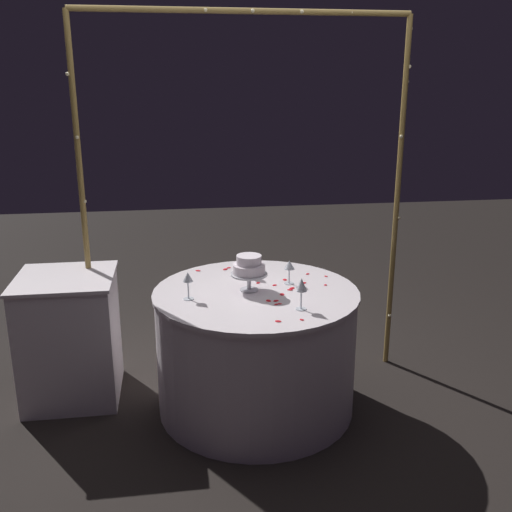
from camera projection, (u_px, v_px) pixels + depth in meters
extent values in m
plane|color=black|center=(256.00, 405.00, 3.68)|extent=(12.00, 12.00, 0.00)
cylinder|color=olive|center=(83.00, 212.00, 3.63)|extent=(0.04, 0.04, 2.37)
cylinder|color=olive|center=(397.00, 203.00, 3.91)|extent=(0.04, 0.04, 2.37)
cylinder|color=olive|center=(245.00, 11.00, 3.43)|extent=(2.06, 0.04, 0.04)
sphere|color=#F9EAB2|center=(85.00, 201.00, 3.61)|extent=(0.02, 0.02, 0.02)
sphere|color=#F9EAB2|center=(411.00, 29.00, 3.61)|extent=(0.02, 0.02, 0.02)
sphere|color=#F9EAB2|center=(103.00, 8.00, 3.31)|extent=(0.02, 0.02, 0.02)
sphere|color=#F9EAB2|center=(92.00, 325.00, 3.84)|extent=(0.02, 0.02, 0.02)
sphere|color=#F9EAB2|center=(407.00, 59.00, 3.66)|extent=(0.02, 0.02, 0.02)
sphere|color=#F9EAB2|center=(156.00, 9.00, 3.35)|extent=(0.02, 0.02, 0.02)
sphere|color=#F9EAB2|center=(87.00, 272.00, 3.75)|extent=(0.02, 0.02, 0.02)
sphere|color=#F9EAB2|center=(390.00, 316.00, 4.13)|extent=(0.02, 0.02, 0.02)
sphere|color=#F9EAB2|center=(206.00, 10.00, 3.39)|extent=(0.02, 0.02, 0.02)
sphere|color=#F9EAB2|center=(92.00, 328.00, 3.87)|extent=(0.02, 0.02, 0.02)
sphere|color=#F9EAB2|center=(410.00, 67.00, 3.66)|extent=(0.02, 0.02, 0.02)
sphere|color=#F9EAB2|center=(253.00, 11.00, 3.42)|extent=(0.02, 0.02, 0.02)
sphere|color=#F9EAB2|center=(95.00, 320.00, 3.86)|extent=(0.02, 0.02, 0.02)
sphere|color=#F9EAB2|center=(401.00, 137.00, 3.77)|extent=(0.02, 0.02, 0.02)
sphere|color=#F9EAB2|center=(302.00, 12.00, 3.46)|extent=(0.02, 0.02, 0.02)
sphere|color=#F9EAB2|center=(89.00, 272.00, 3.76)|extent=(0.02, 0.02, 0.02)
sphere|color=#F9EAB2|center=(399.00, 218.00, 3.94)|extent=(0.02, 0.02, 0.02)
sphere|color=#F9EAB2|center=(352.00, 13.00, 3.51)|extent=(0.02, 0.02, 0.02)
sphere|color=#F9EAB2|center=(77.00, 137.00, 3.49)|extent=(0.02, 0.02, 0.02)
sphere|color=#F9EAB2|center=(407.00, 81.00, 3.69)|extent=(0.02, 0.02, 0.02)
sphere|color=#F9EAB2|center=(396.00, 14.00, 3.57)|extent=(0.02, 0.02, 0.02)
sphere|color=#F9EAB2|center=(67.00, 74.00, 3.38)|extent=(0.02, 0.02, 0.02)
cylinder|color=white|center=(256.00, 351.00, 3.58)|extent=(1.21, 1.21, 0.75)
cylinder|color=white|center=(256.00, 292.00, 3.46)|extent=(1.24, 1.24, 0.02)
cube|color=white|center=(71.00, 339.00, 3.69)|extent=(0.57, 0.57, 0.80)
cube|color=white|center=(64.00, 278.00, 3.57)|extent=(0.60, 0.60, 0.02)
cylinder|color=silver|center=(249.00, 290.00, 3.47)|extent=(0.11, 0.11, 0.01)
cylinder|color=silver|center=(249.00, 282.00, 3.45)|extent=(0.02, 0.02, 0.09)
cylinder|color=silver|center=(249.00, 274.00, 3.44)|extent=(0.22, 0.22, 0.01)
cylinder|color=white|center=(249.00, 269.00, 3.43)|extent=(0.19, 0.19, 0.06)
cylinder|color=white|center=(249.00, 260.00, 3.41)|extent=(0.15, 0.15, 0.05)
cylinder|color=silver|center=(301.00, 309.00, 3.18)|extent=(0.06, 0.06, 0.00)
cylinder|color=silver|center=(301.00, 300.00, 3.17)|extent=(0.01, 0.01, 0.10)
cone|color=silver|center=(301.00, 284.00, 3.14)|extent=(0.06, 0.06, 0.07)
cylinder|color=silver|center=(289.00, 283.00, 3.58)|extent=(0.06, 0.06, 0.00)
cylinder|color=silver|center=(289.00, 276.00, 3.57)|extent=(0.01, 0.01, 0.09)
cone|color=silver|center=(289.00, 265.00, 3.55)|extent=(0.06, 0.06, 0.05)
cylinder|color=silver|center=(249.00, 277.00, 3.71)|extent=(0.06, 0.06, 0.00)
cylinder|color=silver|center=(249.00, 269.00, 3.69)|extent=(0.01, 0.01, 0.09)
cone|color=silver|center=(248.00, 259.00, 3.67)|extent=(0.06, 0.06, 0.05)
cylinder|color=silver|center=(189.00, 299.00, 3.33)|extent=(0.06, 0.06, 0.00)
cylinder|color=silver|center=(188.00, 290.00, 3.31)|extent=(0.01, 0.01, 0.10)
cone|color=silver|center=(188.00, 277.00, 3.29)|extent=(0.06, 0.06, 0.05)
ellipsoid|color=red|center=(258.00, 283.00, 3.59)|extent=(0.04, 0.04, 0.00)
ellipsoid|color=red|center=(229.00, 268.00, 3.88)|extent=(0.04, 0.03, 0.00)
ellipsoid|color=red|center=(326.00, 276.00, 3.71)|extent=(0.03, 0.03, 0.00)
ellipsoid|color=red|center=(325.00, 285.00, 3.56)|extent=(0.03, 0.03, 0.00)
ellipsoid|color=red|center=(275.00, 285.00, 3.55)|extent=(0.04, 0.04, 0.00)
ellipsoid|color=red|center=(240.00, 266.00, 3.91)|extent=(0.04, 0.03, 0.00)
ellipsoid|color=red|center=(278.00, 321.00, 3.02)|extent=(0.04, 0.04, 0.00)
ellipsoid|color=red|center=(280.00, 304.00, 3.26)|extent=(0.03, 0.02, 0.00)
ellipsoid|color=red|center=(282.00, 294.00, 3.40)|extent=(0.03, 0.04, 0.00)
ellipsoid|color=red|center=(198.00, 271.00, 3.82)|extent=(0.04, 0.04, 0.00)
ellipsoid|color=red|center=(308.00, 274.00, 3.76)|extent=(0.04, 0.03, 0.00)
ellipsoid|color=red|center=(268.00, 301.00, 3.30)|extent=(0.04, 0.04, 0.00)
ellipsoid|color=red|center=(276.00, 304.00, 3.25)|extent=(0.03, 0.02, 0.00)
ellipsoid|color=red|center=(276.00, 301.00, 3.30)|extent=(0.04, 0.04, 0.00)
ellipsoid|color=red|center=(292.00, 288.00, 3.50)|extent=(0.05, 0.05, 0.00)
ellipsoid|color=red|center=(225.00, 269.00, 3.85)|extent=(0.04, 0.05, 0.00)
ellipsoid|color=red|center=(302.00, 320.00, 3.04)|extent=(0.03, 0.03, 0.00)
ellipsoid|color=red|center=(290.00, 290.00, 3.47)|extent=(0.04, 0.04, 0.00)
ellipsoid|color=red|center=(304.00, 283.00, 3.59)|extent=(0.04, 0.04, 0.00)
ellipsoid|color=red|center=(285.00, 280.00, 3.65)|extent=(0.03, 0.04, 0.00)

